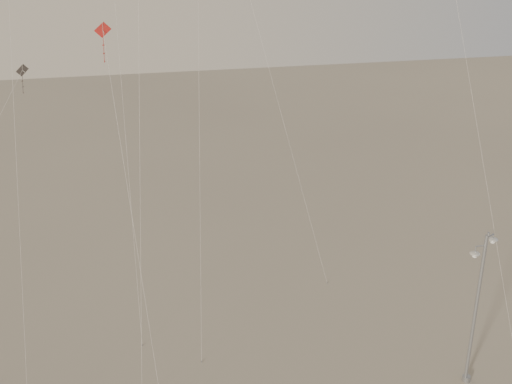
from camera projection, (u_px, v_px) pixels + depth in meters
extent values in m
cylinder|color=#979A9F|center=(466.00, 378.00, 37.75)|extent=(0.44, 0.44, 0.30)
cylinder|color=#979A9F|center=(475.00, 311.00, 36.19)|extent=(0.33, 0.18, 8.55)
cylinder|color=#979A9F|center=(489.00, 234.00, 34.59)|extent=(0.14, 0.14, 0.18)
cylinder|color=#979A9F|center=(491.00, 235.00, 34.80)|extent=(0.47, 0.31, 0.07)
cylinder|color=#979A9F|center=(493.00, 237.00, 35.01)|extent=(0.06, 0.06, 0.30)
ellipsoid|color=beige|center=(493.00, 239.00, 35.07)|extent=(0.52, 0.52, 0.18)
cylinder|color=#979A9F|center=(481.00, 246.00, 34.76)|extent=(0.60, 0.07, 0.07)
cylinder|color=#979A9F|center=(475.00, 250.00, 34.77)|extent=(0.06, 0.06, 0.40)
ellipsoid|color=beige|center=(475.00, 254.00, 34.85)|extent=(0.52, 0.52, 0.18)
cylinder|color=beige|center=(13.00, 89.00, 31.90)|extent=(1.71, 8.20, 31.46)
cylinder|color=beige|center=(139.00, 109.00, 32.43)|extent=(1.81, 3.62, 29.55)
cylinder|color=#979A9F|center=(202.00, 362.00, 39.29)|extent=(0.06, 0.06, 0.10)
cube|color=maroon|center=(103.00, 30.00, 32.17)|extent=(0.79, 0.24, 0.76)
cylinder|color=maroon|center=(104.00, 50.00, 32.65)|extent=(0.05, 0.19, 1.20)
cylinder|color=beige|center=(135.00, 237.00, 33.06)|extent=(1.40, 5.94, 18.16)
cylinder|color=beige|center=(477.00, 125.00, 37.38)|extent=(2.34, 10.72, 25.30)
cylinder|color=beige|center=(261.00, 39.00, 45.74)|extent=(6.72, 10.55, 30.72)
cylinder|color=#979A9F|center=(327.00, 283.00, 47.45)|extent=(0.06, 0.06, 0.10)
cube|color=#342E2B|center=(22.00, 70.00, 37.97)|extent=(0.67, 0.27, 0.70)
cylinder|color=#342E2B|center=(23.00, 85.00, 38.36)|extent=(0.11, 0.15, 1.00)
cylinder|color=beige|center=(124.00, 116.00, 40.54)|extent=(0.13, 9.68, 24.40)
cylinder|color=#979A9F|center=(142.00, 345.00, 40.76)|extent=(0.06, 0.06, 0.10)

